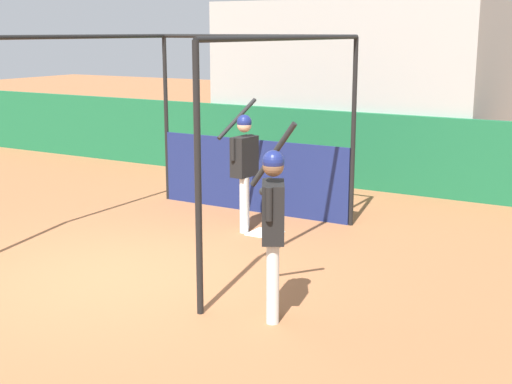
# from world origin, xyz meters

# --- Properties ---
(ground_plane) EXTENTS (60.00, 60.00, 0.00)m
(ground_plane) POSITION_xyz_m (0.00, 0.00, 0.00)
(ground_plane) COLOR #935B38
(outfield_wall) EXTENTS (24.00, 0.12, 1.43)m
(outfield_wall) POSITION_xyz_m (0.00, 6.09, 0.72)
(outfield_wall) COLOR #196038
(outfield_wall) RESTS_ON ground
(bleacher_section) EXTENTS (5.40, 4.00, 3.51)m
(bleacher_section) POSITION_xyz_m (-0.00, 8.16, 1.75)
(bleacher_section) COLOR #9E9E99
(bleacher_section) RESTS_ON ground
(batting_cage) EXTENTS (3.55, 4.11, 2.86)m
(batting_cage) POSITION_xyz_m (-0.17, 2.79, 1.26)
(batting_cage) COLOR black
(batting_cage) RESTS_ON ground
(home_plate) EXTENTS (0.44, 0.44, 0.02)m
(home_plate) POSITION_xyz_m (0.67, 2.51, 0.01)
(home_plate) COLOR white
(home_plate) RESTS_ON ground
(player_batter) EXTENTS (0.55, 0.92, 1.91)m
(player_batter) POSITION_xyz_m (0.31, 2.52, 1.04)
(player_batter) COLOR silver
(player_batter) RESTS_ON ground
(player_waiting) EXTENTS (0.63, 0.62, 2.02)m
(player_waiting) POSITION_xyz_m (2.30, -0.20, 1.07)
(player_waiting) COLOR silver
(player_waiting) RESTS_ON ground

